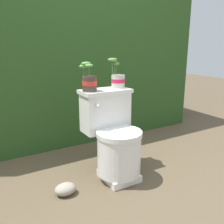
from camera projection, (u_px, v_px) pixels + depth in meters
ground_plane at (128, 176)px, 2.05m from camera, size 12.00×12.00×0.00m
hedge_backdrop at (67, 62)px, 2.89m from camera, size 2.89×0.96×1.68m
toilet at (114, 137)px, 1.99m from camera, size 0.41×0.50×0.69m
potted_plant_left at (89, 81)px, 1.90m from camera, size 0.13×0.11×0.23m
potted_plant_midleft at (118, 79)px, 2.07m from camera, size 0.15×0.11×0.24m
garden_stone at (65, 189)px, 1.78m from camera, size 0.15×0.12×0.08m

